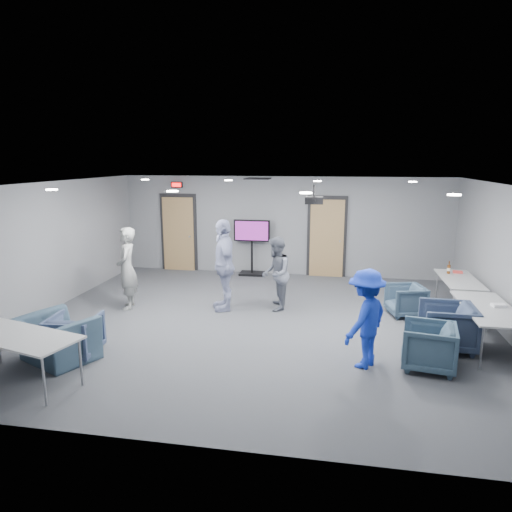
% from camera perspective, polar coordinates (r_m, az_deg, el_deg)
% --- Properties ---
extents(floor, '(9.00, 9.00, 0.00)m').
position_cam_1_polar(floor, '(9.06, 0.28, -8.36)').
color(floor, '#363A3E').
rests_on(floor, ground).
extents(ceiling, '(9.00, 9.00, 0.00)m').
position_cam_1_polar(ceiling, '(8.50, 0.30, 8.95)').
color(ceiling, white).
rests_on(ceiling, wall_back).
extents(wall_back, '(9.00, 0.02, 2.70)m').
position_cam_1_polar(wall_back, '(12.58, 3.40, 3.76)').
color(wall_back, slate).
rests_on(wall_back, floor).
extents(wall_front, '(9.00, 0.02, 2.70)m').
position_cam_1_polar(wall_front, '(4.95, -7.76, -9.55)').
color(wall_front, slate).
rests_on(wall_front, floor).
extents(wall_left, '(0.02, 8.00, 2.70)m').
position_cam_1_polar(wall_left, '(10.42, -24.89, 0.92)').
color(wall_left, slate).
rests_on(wall_left, floor).
extents(door_left, '(1.06, 0.17, 2.24)m').
position_cam_1_polar(door_left, '(13.27, -9.63, 2.81)').
color(door_left, black).
rests_on(door_left, wall_back).
extents(door_right, '(1.06, 0.17, 2.24)m').
position_cam_1_polar(door_right, '(12.50, 8.84, 2.27)').
color(door_right, black).
rests_on(door_right, wall_back).
extents(exit_sign, '(0.32, 0.08, 0.16)m').
position_cam_1_polar(exit_sign, '(13.10, -9.87, 8.77)').
color(exit_sign, black).
rests_on(exit_sign, wall_back).
extents(hvac_diffuser, '(0.60, 0.60, 0.03)m').
position_cam_1_polar(hvac_diffuser, '(11.35, 0.22, 9.65)').
color(hvac_diffuser, black).
rests_on(hvac_diffuser, ceiling).
extents(downlights, '(6.18, 3.78, 0.02)m').
position_cam_1_polar(downlights, '(8.51, 0.30, 8.85)').
color(downlights, white).
rests_on(downlights, ceiling).
extents(person_a, '(0.61, 0.74, 1.75)m').
position_cam_1_polar(person_a, '(10.09, -15.84, -1.49)').
color(person_a, gray).
rests_on(person_a, floor).
extents(person_b, '(0.66, 0.81, 1.57)m').
position_cam_1_polar(person_b, '(9.65, 2.48, -2.22)').
color(person_b, slate).
rests_on(person_b, floor).
extents(person_c, '(0.87, 1.23, 1.94)m').
position_cam_1_polar(person_c, '(9.64, -4.04, -1.11)').
color(person_c, '#9CA3C9').
rests_on(person_c, floor).
extents(person_d, '(1.01, 1.15, 1.55)m').
position_cam_1_polar(person_d, '(7.22, 13.55, -7.62)').
color(person_d, '#1C37BB').
rests_on(person_d, floor).
extents(chair_right_a, '(0.85, 0.83, 0.64)m').
position_cam_1_polar(chair_right_a, '(9.88, 18.19, -5.29)').
color(chair_right_a, '#35485B').
rests_on(chair_right_a, floor).
extents(chair_right_b, '(0.88, 0.86, 0.79)m').
position_cam_1_polar(chair_right_b, '(8.42, 22.78, -8.12)').
color(chair_right_b, '#323E57').
rests_on(chair_right_b, floor).
extents(chair_right_c, '(0.90, 0.88, 0.71)m').
position_cam_1_polar(chair_right_c, '(7.57, 20.75, -10.53)').
color(chair_right_c, '#364B5D').
rests_on(chair_right_c, floor).
extents(chair_front_a, '(0.81, 0.83, 0.70)m').
position_cam_1_polar(chair_front_a, '(8.08, -21.74, -9.20)').
color(chair_front_a, '#3B4867').
rests_on(chair_front_a, floor).
extents(chair_front_b, '(1.41, 1.35, 0.72)m').
position_cam_1_polar(chair_front_b, '(8.01, -23.65, -9.48)').
color(chair_front_b, '#34495B').
rests_on(chair_front_b, floor).
extents(table_right_a, '(0.69, 1.67, 0.73)m').
position_cam_1_polar(table_right_a, '(10.36, 24.07, -2.87)').
color(table_right_a, '#B1B4B6').
rests_on(table_right_a, floor).
extents(table_right_b, '(0.79, 1.90, 0.73)m').
position_cam_1_polar(table_right_b, '(8.60, 27.03, -6.02)').
color(table_right_b, '#B1B4B6').
rests_on(table_right_b, floor).
extents(table_front_left, '(2.01, 1.23, 0.73)m').
position_cam_1_polar(table_front_left, '(7.37, -27.76, -9.01)').
color(table_front_left, '#B1B4B6').
rests_on(table_front_left, floor).
extents(bottle_right, '(0.07, 0.07, 0.28)m').
position_cam_1_polar(bottle_right, '(10.68, 22.95, -1.51)').
color(bottle_right, '#623210').
rests_on(bottle_right, table_right_a).
extents(snack_box, '(0.21, 0.15, 0.04)m').
position_cam_1_polar(snack_box, '(10.84, 23.90, -1.84)').
color(snack_box, '#DB3C36').
rests_on(snack_box, table_right_a).
extents(wrapper, '(0.23, 0.17, 0.05)m').
position_cam_1_polar(wrapper, '(8.71, 28.07, -5.46)').
color(wrapper, white).
rests_on(wrapper, table_right_b).
extents(tv_stand, '(1.00, 0.48, 1.53)m').
position_cam_1_polar(tv_stand, '(12.54, -0.52, 1.52)').
color(tv_stand, black).
rests_on(tv_stand, floor).
extents(projector, '(0.35, 0.34, 0.36)m').
position_cam_1_polar(projector, '(8.68, 7.25, 6.96)').
color(projector, black).
rests_on(projector, ceiling).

